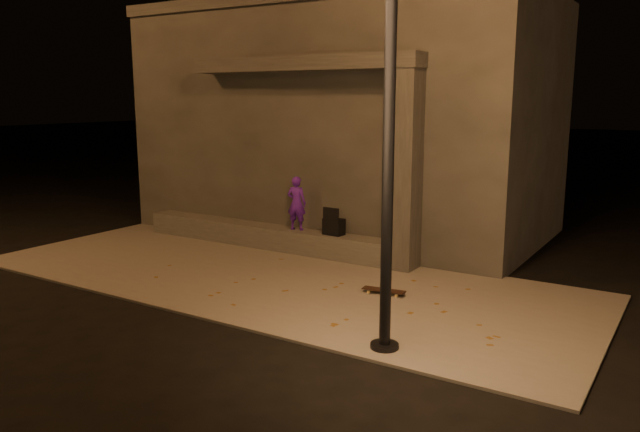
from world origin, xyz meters
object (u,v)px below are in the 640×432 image
Objects in this scene: column at (404,171)px; skateboarder at (297,203)px; skateboard at (384,290)px; backpack at (334,225)px; street_lamp_0 at (391,38)px.

column reaches higher than skateboarder.
backpack is at bearing 132.71° from skateboard.
skateboarder is at bearing 180.00° from column.
backpack is 0.08× the size of street_lamp_0.
column is 6.52× the size of backpack.
skateboarder reaches higher than skateboard.
skateboard is at bearing 138.68° from skateboarder.
column reaches higher than backpack.
street_lamp_0 is (2.88, -3.55, 3.14)m from backpack.
skateboard is at bearing -74.79° from column.
column is 3.28× the size of skateboarder.
skateboard is (0.43, -1.60, -1.74)m from column.
street_lamp_0 is (0.98, -1.95, 3.71)m from skateboard.
backpack is 0.77× the size of skateboard.
backpack is (0.88, 0.00, -0.36)m from skateboarder.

